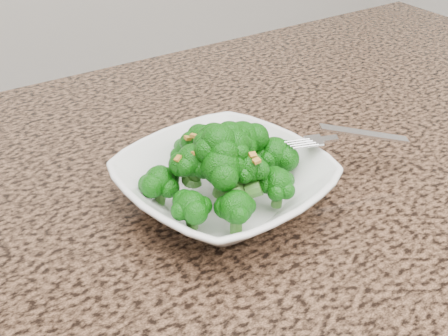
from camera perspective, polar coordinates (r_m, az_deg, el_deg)
granite_counter at (r=0.59m, az=0.77°, el=-9.39°), size 1.64×1.04×0.03m
bowl at (r=0.63m, az=0.00°, el=-1.73°), size 0.26×0.26×0.05m
broccoli_pile at (r=0.59m, az=0.00°, el=3.21°), size 0.20×0.20×0.07m
garlic_topping at (r=0.58m, az=0.00°, el=6.46°), size 0.12×0.12×0.01m
fork at (r=0.66m, az=10.76°, el=3.01°), size 0.18×0.11×0.01m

